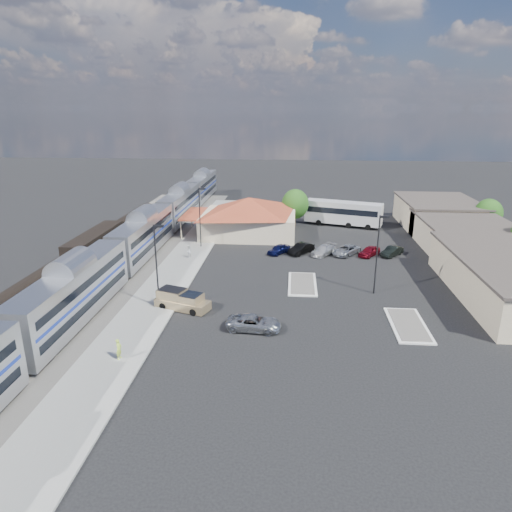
# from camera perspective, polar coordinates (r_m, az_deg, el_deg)

# --- Properties ---
(ground) EXTENTS (280.00, 280.00, 0.00)m
(ground) POSITION_cam_1_polar(r_m,az_deg,el_deg) (52.66, 1.48, -4.25)
(ground) COLOR black
(ground) RESTS_ON ground
(railbed) EXTENTS (16.00, 100.00, 0.12)m
(railbed) POSITION_cam_1_polar(r_m,az_deg,el_deg) (64.56, -17.03, -0.75)
(railbed) COLOR #4C4944
(railbed) RESTS_ON ground
(platform) EXTENTS (5.50, 92.00, 0.18)m
(platform) POSITION_cam_1_polar(r_m,az_deg,el_deg) (59.99, -9.70, -1.59)
(platform) COLOR gray
(platform) RESTS_ON ground
(passenger_train) EXTENTS (3.00, 104.00, 5.55)m
(passenger_train) POSITION_cam_1_polar(r_m,az_deg,el_deg) (65.53, -13.84, 2.37)
(passenger_train) COLOR silver
(passenger_train) RESTS_ON ground
(freight_cars) EXTENTS (2.80, 46.00, 4.00)m
(freight_cars) POSITION_cam_1_polar(r_m,az_deg,el_deg) (65.72, -19.42, 1.04)
(freight_cars) COLOR black
(freight_cars) RESTS_ON ground
(station_depot) EXTENTS (18.35, 12.24, 6.20)m
(station_depot) POSITION_cam_1_polar(r_m,az_deg,el_deg) (74.94, -0.92, 5.03)
(station_depot) COLOR #BDAC8A
(station_depot) RESTS_ON ground
(buildings_east) EXTENTS (14.40, 51.40, 4.80)m
(buildings_east) POSITION_cam_1_polar(r_m,az_deg,el_deg) (70.11, 25.75, 1.58)
(buildings_east) COLOR #C6B28C
(buildings_east) RESTS_ON ground
(traffic_island_south) EXTENTS (3.30, 7.50, 0.21)m
(traffic_island_south) POSITION_cam_1_polar(r_m,az_deg,el_deg) (54.43, 5.82, -3.47)
(traffic_island_south) COLOR silver
(traffic_island_south) RESTS_ON ground
(traffic_island_north) EXTENTS (3.30, 7.50, 0.21)m
(traffic_island_north) POSITION_cam_1_polar(r_m,az_deg,el_deg) (46.63, 18.49, -8.16)
(traffic_island_north) COLOR silver
(traffic_island_north) RESTS_ON ground
(lamp_plat_s) EXTENTS (1.08, 0.25, 9.00)m
(lamp_plat_s) POSITION_cam_1_polar(r_m,az_deg,el_deg) (47.10, -12.27, -0.47)
(lamp_plat_s) COLOR black
(lamp_plat_s) RESTS_ON ground
(lamp_plat_n) EXTENTS (1.08, 0.25, 9.00)m
(lamp_plat_n) POSITION_cam_1_polar(r_m,az_deg,el_deg) (67.68, -6.97, 5.41)
(lamp_plat_n) COLOR black
(lamp_plat_n) RESTS_ON ground
(lamp_lot) EXTENTS (1.08, 0.25, 9.00)m
(lamp_lot) POSITION_cam_1_polar(r_m,az_deg,el_deg) (51.67, 15.04, 0.96)
(lamp_lot) COLOR black
(lamp_lot) RESTS_ON ground
(tree_east_c) EXTENTS (4.41, 4.41, 6.21)m
(tree_east_c) POSITION_cam_1_polar(r_m,az_deg,el_deg) (82.56, 27.03, 4.72)
(tree_east_c) COLOR #382314
(tree_east_c) RESTS_ON ground
(tree_depot) EXTENTS (4.71, 4.71, 6.63)m
(tree_depot) POSITION_cam_1_polar(r_m,az_deg,el_deg) (80.27, 4.92, 6.49)
(tree_depot) COLOR #382314
(tree_depot) RESTS_ON ground
(pickup_truck) EXTENTS (6.06, 3.83, 1.97)m
(pickup_truck) POSITION_cam_1_polar(r_m,az_deg,el_deg) (48.04, -9.16, -5.54)
(pickup_truck) COLOR tan
(pickup_truck) RESTS_ON ground
(suv) EXTENTS (5.37, 2.81, 1.44)m
(suv) POSITION_cam_1_polar(r_m,az_deg,el_deg) (43.25, -0.26, -8.37)
(suv) COLOR #A4A7AC
(suv) RESTS_ON ground
(coach_bus) EXTENTS (13.63, 6.88, 4.30)m
(coach_bus) POSITION_cam_1_polar(r_m,az_deg,el_deg) (82.27, 10.86, 5.41)
(coach_bus) COLOR silver
(coach_bus) RESTS_ON ground
(person_a) EXTENTS (0.49, 0.69, 1.78)m
(person_a) POSITION_cam_1_polar(r_m,az_deg,el_deg) (39.86, -16.77, -11.07)
(person_a) COLOR #B5D642
(person_a) RESTS_ON platform
(person_b) EXTENTS (0.82, 0.96, 1.73)m
(person_b) POSITION_cam_1_polar(r_m,az_deg,el_deg) (63.78, -8.44, 0.57)
(person_b) COLOR silver
(person_b) RESTS_ON platform
(parked_car_a) EXTENTS (3.59, 4.09, 1.33)m
(parked_car_a) POSITION_cam_1_polar(r_m,az_deg,el_deg) (65.45, 2.86, 0.85)
(parked_car_a) COLOR #0D1141
(parked_car_a) RESTS_ON ground
(parked_car_b) EXTENTS (4.03, 4.57, 1.50)m
(parked_car_b) POSITION_cam_1_polar(r_m,az_deg,el_deg) (65.70, 5.66, 0.93)
(parked_car_b) COLOR black
(parked_car_b) RESTS_ON ground
(parked_car_c) EXTENTS (4.27, 4.94, 1.36)m
(parked_car_c) POSITION_cam_1_polar(r_m,az_deg,el_deg) (65.57, 8.46, 0.72)
(parked_car_c) COLOR silver
(parked_car_c) RESTS_ON ground
(parked_car_d) EXTENTS (4.86, 5.25, 1.37)m
(parked_car_d) POSITION_cam_1_polar(r_m,az_deg,el_deg) (66.15, 11.21, 0.72)
(parked_car_d) COLOR #9A9EA3
(parked_car_d) RESTS_ON ground
(parked_car_e) EXTENTS (3.75, 4.23, 1.39)m
(parked_car_e) POSITION_cam_1_polar(r_m,az_deg,el_deg) (66.31, 13.98, 0.58)
(parked_car_e) COLOR maroon
(parked_car_e) RESTS_ON ground
(parked_car_f) EXTENTS (3.77, 4.09, 1.36)m
(parked_car_f) POSITION_cam_1_polar(r_m,az_deg,el_deg) (67.19, 16.64, 0.57)
(parked_car_f) COLOR black
(parked_car_f) RESTS_ON ground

